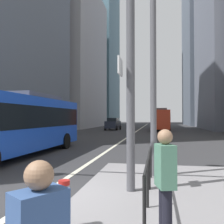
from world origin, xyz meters
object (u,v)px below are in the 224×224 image
Objects in this scene: car_receding_near at (158,122)px; bollard_right at (64,202)px; city_bus_red_receding at (160,119)px; street_lamp_post at (153,19)px; bollard_left at (46,224)px; city_bus_blue_oncoming at (17,121)px; pedestrian_walking at (165,180)px; car_oncoming_mid at (113,124)px; traffic_signal_gantry at (53,42)px; car_receding_far at (158,122)px.

car_receding_near is 54.71m from bollard_right.
city_bus_red_receding is 32.00m from street_lamp_post.
bollard_left is 1.10× the size of bollard_right.
city_bus_blue_oncoming is 0.98× the size of city_bus_red_receding.
street_lamp_post is at bearing 93.22° from pedestrian_walking.
traffic_signal_gantry reaches higher than car_oncoming_mid.
bollard_right is (-1.79, -54.68, -0.38)m from car_receding_near.
traffic_signal_gantry is at bearing -93.36° from car_receding_near.
pedestrian_walking is at bearing -5.81° from bollard_right.
bollard_right is (5.49, -34.94, -0.38)m from car_oncoming_mid.
city_bus_red_receding is 36.01m from bollard_right.
city_bus_red_receding is 2.71× the size of car_oncoming_mid.
bollard_right is at bearing 174.19° from pedestrian_walking.
city_bus_red_receding is at bearing 74.90° from city_bus_blue_oncoming.
city_bus_blue_oncoming is 2.45× the size of car_receding_near.
street_lamp_post is at bearing 75.63° from bollard_left.
car_receding_far is at bearing 67.53° from car_oncoming_mid.
bollard_left is at bearing -91.71° from car_receding_near.
car_receding_near is 0.71× the size of traffic_signal_gantry.
car_receding_far reaches higher than bollard_left.
traffic_signal_gantry is 4.42m from bollard_right.
city_bus_blue_oncoming is at bearing 132.97° from pedestrian_walking.
car_receding_near is at bearing 86.64° from traffic_signal_gantry.
city_bus_red_receding is at bearing 89.43° from pedestrian_walking.
city_bus_blue_oncoming is 8.58m from street_lamp_post.
car_receding_near is (7.28, 19.74, 0.00)m from car_oncoming_mid.
bollard_left is at bearing -66.94° from traffic_signal_gantry.
bollard_left is 1.80m from pedestrian_walking.
car_receding_far is (7.27, 17.59, 0.00)m from car_oncoming_mid.
bollard_left is (1.42, -3.33, -3.47)m from traffic_signal_gantry.
city_bus_red_receding is at bearing -89.11° from car_receding_far.
city_bus_blue_oncoming is at bearing 123.62° from bollard_left.
city_bus_red_receding is at bearing -89.24° from car_receding_near.
street_lamp_post is at bearing -26.52° from city_bus_blue_oncoming.
bollard_right is (1.28, -2.35, -3.52)m from traffic_signal_gantry.
car_receding_near is 5.61× the size of bollard_right.
car_receding_near is at bearing 81.08° from city_bus_blue_oncoming.
bollard_right is at bearing 98.03° from bollard_left.
car_receding_near is at bearing 88.29° from bollard_left.
traffic_signal_gantry is at bearing -146.91° from street_lamp_post.
car_receding_far reaches higher than bollard_right.
city_bus_red_receding is 6.73× the size of pedestrian_walking.
bollard_right is (-1.45, -4.13, -4.67)m from street_lamp_post.
pedestrian_walking reaches higher than bollard_right.
pedestrian_walking is (-0.36, -36.10, -0.73)m from city_bus_red_receding.
pedestrian_walking is (1.55, 0.80, 0.45)m from bollard_left.
city_bus_red_receding is at bearing 7.51° from car_oncoming_mid.
car_receding_far is at bearing 89.89° from pedestrian_walking.
street_lamp_post reaches higher than car_receding_near.
car_receding_near is at bearing 89.89° from pedestrian_walking.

